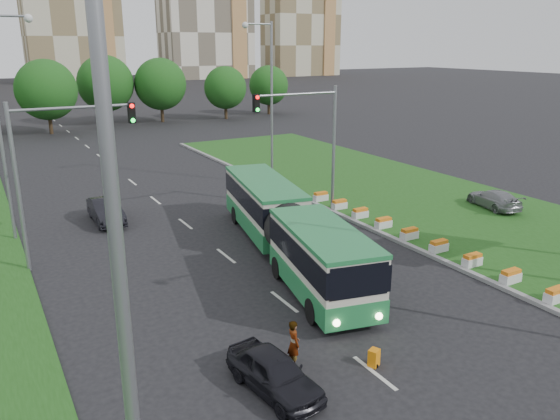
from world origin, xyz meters
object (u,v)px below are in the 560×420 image
articulated_bus (284,227)px  shopping_trolley (374,358)px  car_median (494,199)px  pedestrian (294,344)px  traffic_mast_median (313,131)px  traffic_mast_left (52,158)px  car_left_far (106,211)px  car_left_near (274,373)px

articulated_bus → shopping_trolley: (-2.18, -9.90, -1.37)m
car_median → pedestrian: (-20.72, -9.10, 0.08)m
articulated_bus → pedestrian: bearing=-106.0°
shopping_trolley → traffic_mast_median: bearing=39.6°
car_median → shopping_trolley: car_median is taller
traffic_mast_median → traffic_mast_left: 15.19m
articulated_bus → pedestrian: 9.71m
articulated_bus → car_left_far: (-6.48, 10.44, -0.95)m
articulated_bus → pedestrian: (-4.53, -8.55, -0.84)m
car_left_far → pedestrian: (1.95, -18.98, 0.11)m
articulated_bus → car_median: size_ratio=4.00×
articulated_bus → shopping_trolley: 10.23m
traffic_mast_left → pedestrian: size_ratio=4.78×
articulated_bus → car_left_near: size_ratio=4.40×
car_left_far → car_median: (22.67, -9.88, 0.03)m
car_left_far → pedestrian: bearing=-83.5°
traffic_mast_median → car_left_far: (-11.84, 4.69, -4.62)m
traffic_mast_median → car_left_near: (-11.14, -15.20, -4.71)m
car_left_near → car_median: size_ratio=0.91×
car_median → traffic_mast_median: bearing=-13.6°
car_median → car_left_far: bearing=-11.6°
articulated_bus → shopping_trolley: articulated_bus is taller
traffic_mast_median → car_left_near: size_ratio=2.12×
car_left_near → articulated_bus: bearing=50.7°
traffic_mast_median → articulated_bus: size_ratio=0.48×
traffic_mast_left → shopping_trolley: (7.62, -14.65, -5.05)m
car_left_far → car_median: car_left_far is taller
car_left_near → pedestrian: pedestrian is taller
car_left_far → shopping_trolley: (4.30, -20.34, -0.42)m
car_left_near → shopping_trolley: 3.64m
traffic_mast_median → car_median: 12.86m
traffic_mast_median → car_median: traffic_mast_median is taller
traffic_mast_left → car_left_near: (4.02, -14.20, -4.71)m
traffic_mast_left → car_median: size_ratio=1.93×
traffic_mast_left → car_left_far: traffic_mast_left is taller
articulated_bus → car_left_near: bearing=-109.5°
pedestrian → shopping_trolley: size_ratio=2.73×
car_left_near → pedestrian: 1.56m
articulated_bus → car_median: (16.19, 0.55, -0.92)m
traffic_mast_median → traffic_mast_left: bearing=-176.2°
traffic_mast_left → shopping_trolley: 17.27m
articulated_bus → car_left_near: 11.13m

